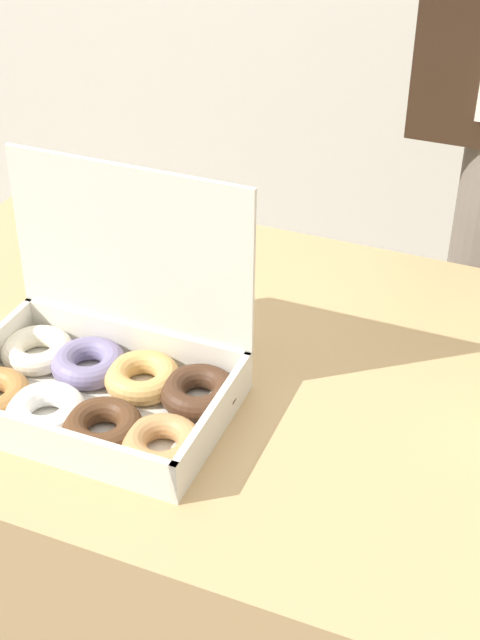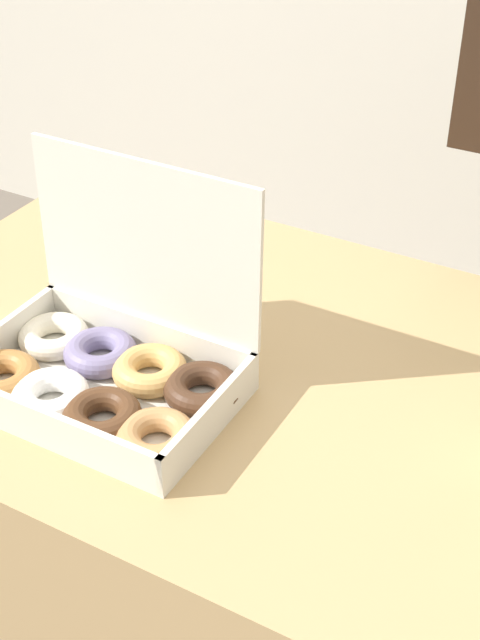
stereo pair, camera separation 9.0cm
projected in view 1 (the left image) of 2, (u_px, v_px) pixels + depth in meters
The scene contains 2 objects.
table at pixel (274, 573), 1.26m from camera, with size 1.11×0.65×0.73m.
donut_box at pixel (100, 376), 0.99m from camera, with size 0.33×0.22×0.25m.
Camera 1 is at (0.27, -0.79, 1.38)m, focal length 50.00 mm.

